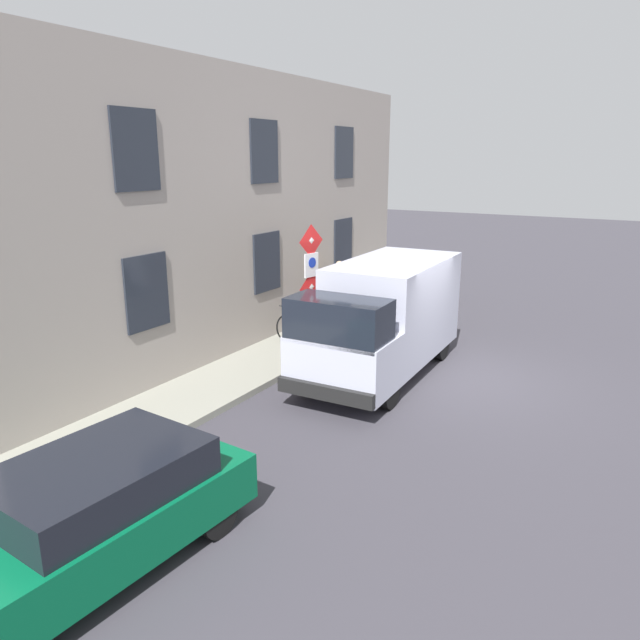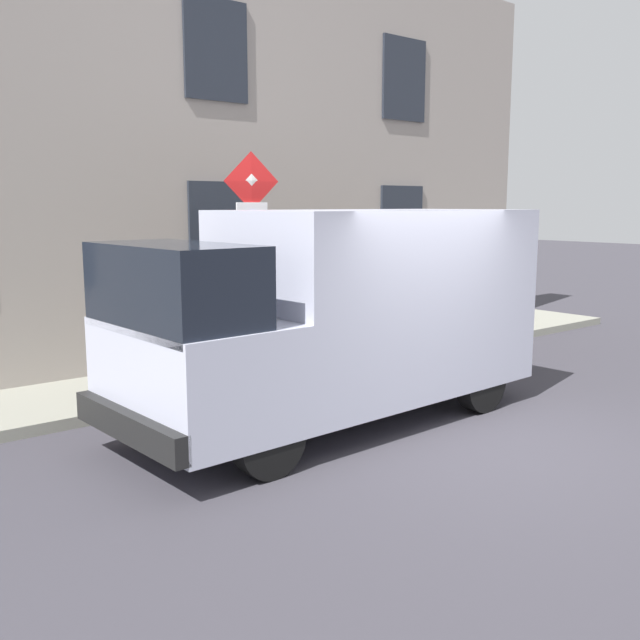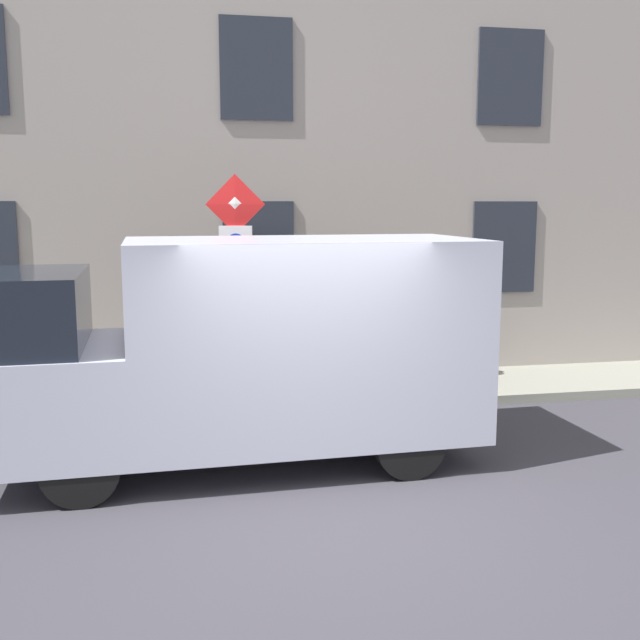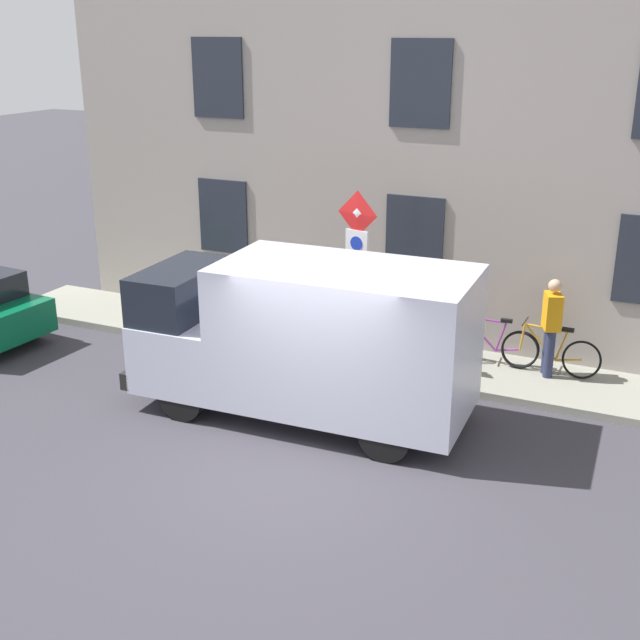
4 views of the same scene
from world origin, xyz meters
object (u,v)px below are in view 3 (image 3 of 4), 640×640
sign_post_stacked (236,265)px  bicycle_black (303,360)px  bicycle_purple (369,357)px  pedestrian (435,321)px  bicycle_orange (433,355)px  delivery_van (249,345)px

sign_post_stacked → bicycle_black: bearing=-45.1°
bicycle_purple → pedestrian: (-0.12, -1.03, 0.56)m
bicycle_orange → bicycle_purple: (-0.00, 1.05, 0.00)m
delivery_van → pedestrian: delivery_van is taller
delivery_van → bicycle_black: 3.29m
sign_post_stacked → bicycle_orange: bearing=-71.2°
bicycle_orange → bicycle_black: size_ratio=1.00×
pedestrian → sign_post_stacked: bearing=175.8°
bicycle_purple → pedestrian: pedestrian is taller
bicycle_orange → delivery_van: bearing=43.6°
bicycle_orange → pedestrian: bearing=83.1°
delivery_van → bicycle_black: delivery_van is taller
delivery_van → pedestrian: (2.87, -3.19, -0.26)m
bicycle_purple → bicycle_black: (0.00, 1.05, 0.00)m
bicycle_orange → pedestrian: (-0.12, 0.02, 0.56)m
delivery_van → bicycle_orange: 4.46m
bicycle_black → sign_post_stacked: bearing=51.8°
sign_post_stacked → pedestrian: sign_post_stacked is taller
bicycle_orange → pedestrian: pedestrian is taller
bicycle_purple → sign_post_stacked: bearing=21.6°
bicycle_orange → pedestrian: 0.57m
bicycle_orange → bicycle_purple: 1.05m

